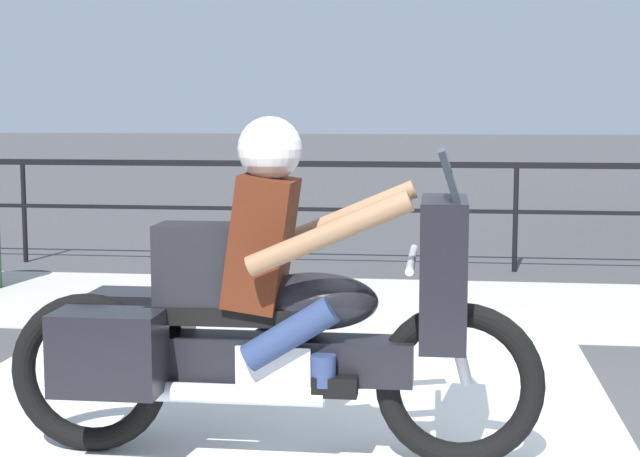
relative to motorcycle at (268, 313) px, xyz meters
name	(u,v)px	position (x,y,z in m)	size (l,w,h in m)	color
ground_plane	(595,454)	(1.52, 0.24, -0.69)	(120.00, 120.00, 0.00)	#424244
sidewalk_band	(531,308)	(1.52, 3.64, -0.68)	(44.00, 2.40, 0.01)	#B7B2A8
crosswalk_band	(242,453)	(-0.13, 0.04, -0.68)	(3.72, 6.00, 0.01)	silver
fence_railing	(516,186)	(1.52, 5.49, 0.17)	(36.00, 0.05, 1.09)	black
motorcycle	(268,313)	(0.00, 0.00, 0.00)	(2.48, 0.76, 1.58)	black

